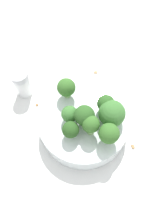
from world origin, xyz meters
TOP-DOWN VIEW (x-y plane):
  - ground_plane at (0.00, 0.00)m, footprint 3.00×3.00m
  - bowl at (0.00, 0.00)m, footprint 0.19×0.19m
  - broccoli_floret_0 at (-0.00, 0.01)m, footprint 0.04×0.04m
  - broccoli_floret_1 at (-0.04, -0.02)m, footprint 0.04×0.04m
  - broccoli_floret_2 at (0.03, 0.03)m, footprint 0.03×0.03m
  - broccoli_floret_3 at (0.03, -0.06)m, footprint 0.04×0.04m
  - broccoli_floret_4 at (-0.01, 0.03)m, footprint 0.03×0.03m
  - broccoli_floret_5 at (-0.05, 0.01)m, footprint 0.05×0.05m
  - broccoli_floret_6 at (0.03, 0.00)m, footprint 0.03×0.03m
  - broccoli_floret_7 at (-0.04, 0.05)m, footprint 0.04×0.04m
  - pepper_shaker at (0.14, -0.11)m, footprint 0.04×0.04m
  - almond_crumb_0 at (-0.10, 0.05)m, footprint 0.01×0.01m
  - almond_crumb_1 at (0.11, -0.07)m, footprint 0.01×0.01m
  - almond_crumb_2 at (0.03, -0.10)m, footprint 0.01×0.01m
  - almond_crumb_3 at (-0.04, -0.15)m, footprint 0.01×0.01m

SIDE VIEW (x-z plane):
  - ground_plane at x=0.00m, z-range 0.00..0.00m
  - almond_crumb_1 at x=0.11m, z-range 0.00..0.01m
  - almond_crumb_2 at x=0.03m, z-range 0.00..0.01m
  - almond_crumb_3 at x=-0.04m, z-range 0.00..0.01m
  - almond_crumb_0 at x=-0.10m, z-range 0.00..0.01m
  - bowl at x=0.00m, z-range 0.00..0.05m
  - pepper_shaker at x=0.14m, z-range 0.00..0.07m
  - broccoli_floret_6 at x=0.03m, z-range 0.05..0.09m
  - broccoli_floret_2 at x=0.03m, z-range 0.05..0.09m
  - broccoli_floret_5 at x=-0.05m, z-range 0.05..0.10m
  - broccoli_floret_1 at x=-0.04m, z-range 0.05..0.10m
  - broccoli_floret_3 at x=0.03m, z-range 0.05..0.10m
  - broccoli_floret_7 at x=-0.04m, z-range 0.05..0.10m
  - broccoli_floret_4 at x=-0.01m, z-range 0.06..0.11m
  - broccoli_floret_0 at x=0.00m, z-range 0.05..0.11m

